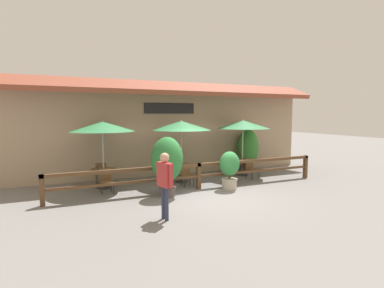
% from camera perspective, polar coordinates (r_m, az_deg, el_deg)
% --- Properties ---
extents(ground_plane, '(60.00, 60.00, 0.00)m').
position_cam_1_polar(ground_plane, '(10.19, 3.82, -9.84)').
color(ground_plane, slate).
extents(building_facade, '(14.28, 1.49, 4.23)m').
position_cam_1_polar(building_facade, '(13.60, -4.21, 3.27)').
color(building_facade, tan).
rests_on(building_facade, ground).
extents(patio_railing, '(10.40, 0.14, 0.95)m').
position_cam_1_polar(patio_railing, '(10.95, 1.28, -5.02)').
color(patio_railing, brown).
rests_on(patio_railing, ground).
extents(patio_umbrella_near, '(2.36, 2.36, 2.50)m').
position_cam_1_polar(patio_umbrella_near, '(11.38, -16.70, 3.21)').
color(patio_umbrella_near, '#B7B2A8').
rests_on(patio_umbrella_near, ground).
extents(dining_table_near, '(0.98, 0.98, 0.71)m').
position_cam_1_polar(dining_table_near, '(11.57, -16.47, -5.29)').
color(dining_table_near, brown).
rests_on(dining_table_near, ground).
extents(chair_near_streetside, '(0.44, 0.44, 0.85)m').
position_cam_1_polar(chair_near_streetside, '(10.87, -16.04, -6.50)').
color(chair_near_streetside, brown).
rests_on(chair_near_streetside, ground).
extents(chair_near_wallside, '(0.51, 0.51, 0.85)m').
position_cam_1_polar(chair_near_wallside, '(12.31, -16.85, -5.12)').
color(chair_near_wallside, brown).
rests_on(chair_near_wallside, ground).
extents(patio_umbrella_middle, '(2.36, 2.36, 2.50)m').
position_cam_1_polar(patio_umbrella_middle, '(11.92, -2.04, 3.53)').
color(patio_umbrella_middle, '#B7B2A8').
rests_on(patio_umbrella_middle, ground).
extents(dining_table_middle, '(0.98, 0.98, 0.71)m').
position_cam_1_polar(dining_table_middle, '(12.10, -2.01, -4.60)').
color(dining_table_middle, brown).
rests_on(dining_table_middle, ground).
extents(chair_middle_streetside, '(0.43, 0.43, 0.85)m').
position_cam_1_polar(chair_middle_streetside, '(11.46, -1.04, -5.66)').
color(chair_middle_streetside, brown).
rests_on(chair_middle_streetside, ground).
extents(chair_middle_wallside, '(0.50, 0.50, 0.85)m').
position_cam_1_polar(chair_middle_wallside, '(12.74, -3.45, -4.53)').
color(chair_middle_wallside, brown).
rests_on(chair_middle_wallside, ground).
extents(patio_umbrella_far, '(2.36, 2.36, 2.50)m').
position_cam_1_polar(patio_umbrella_far, '(13.48, 9.67, 3.69)').
color(patio_umbrella_far, '#B7B2A8').
rests_on(patio_umbrella_far, ground).
extents(dining_table_far, '(0.98, 0.98, 0.71)m').
position_cam_1_polar(dining_table_far, '(13.64, 9.55, -3.52)').
color(dining_table_far, brown).
rests_on(dining_table_far, ground).
extents(chair_far_streetside, '(0.49, 0.49, 0.85)m').
position_cam_1_polar(chair_far_streetside, '(13.00, 11.27, -4.43)').
color(chair_far_streetside, brown).
rests_on(chair_far_streetside, ground).
extents(chair_far_wallside, '(0.47, 0.47, 0.85)m').
position_cam_1_polar(chair_far_wallside, '(14.28, 7.65, -3.48)').
color(chair_far_wallside, brown).
rests_on(chair_far_wallside, ground).
extents(potted_plant_broad_leaf, '(0.74, 0.67, 1.38)m').
position_cam_1_polar(potted_plant_broad_leaf, '(11.02, 7.17, -4.55)').
color(potted_plant_broad_leaf, '#B7AD99').
rests_on(potted_plant_broad_leaf, ground).
extents(potted_plant_entrance_palm, '(1.07, 0.96, 1.99)m').
position_cam_1_polar(potted_plant_entrance_palm, '(9.93, -4.77, -3.30)').
color(potted_plant_entrance_palm, '#564C47').
rests_on(potted_plant_entrance_palm, ground).
extents(potted_plant_corner_fern, '(1.07, 0.96, 2.01)m').
position_cam_1_polar(potted_plant_corner_fern, '(14.96, 10.61, -0.84)').
color(potted_plant_corner_fern, brown).
rests_on(potted_plant_corner_fern, ground).
extents(pedestrian, '(0.31, 0.60, 1.75)m').
position_cam_1_polar(pedestrian, '(7.72, -5.21, -6.28)').
color(pedestrian, '#2D334C').
rests_on(pedestrian, ground).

